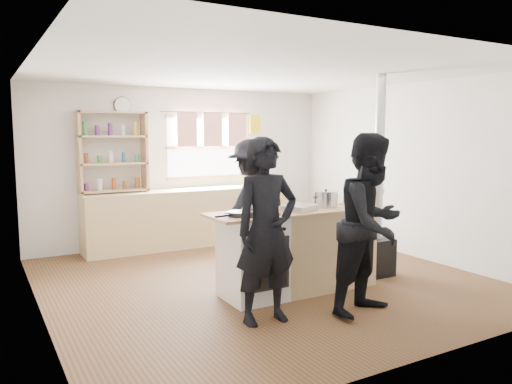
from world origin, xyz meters
The scene contains 14 objects.
ground centered at (0.00, 0.00, -0.01)m, with size 5.00×5.00×0.01m, color brown.
back_counter centered at (0.00, 2.22, 0.45)m, with size 3.40×0.55×0.90m, color #D1B37E.
shelving_unit centered at (-1.20, 2.34, 1.51)m, with size 1.00×0.28×1.20m.
thermos centered at (1.15, 2.22, 1.04)m, with size 0.10×0.10×0.29m, color silver.
cooking_island centered at (0.14, -0.55, 0.47)m, with size 1.97×0.64×0.93m.
skillet_greens centered at (-0.63, -0.62, 0.96)m, with size 0.31×0.31×0.05m.
roast_tray centered at (0.10, -0.63, 0.97)m, with size 0.43×0.39×0.07m.
stockpot_stove centered at (-0.38, -0.47, 1.01)m, with size 0.22×0.22×0.18m.
stockpot_counter centered at (0.53, -0.54, 1.02)m, with size 0.28×0.28×0.21m.
bread_board centered at (0.93, -0.55, 0.98)m, with size 0.30×0.23×0.12m.
flue_heater centered at (1.36, -0.53, 0.66)m, with size 0.35×0.35×2.50m.
person_near_left centered at (-0.66, -1.19, 0.88)m, with size 0.64×0.42×1.75m, color black.
person_near_right centered at (0.37, -1.49, 0.89)m, with size 0.87×0.68×1.79m, color black.
person_far centered at (0.05, 0.32, 0.86)m, with size 1.11×0.64×1.71m, color black.
Camera 1 is at (-3.01, -5.12, 1.78)m, focal length 35.00 mm.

